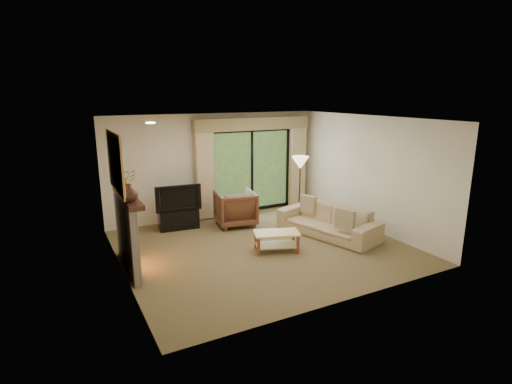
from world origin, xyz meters
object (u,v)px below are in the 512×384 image
media_console (179,219)px  sofa (328,221)px  armchair (235,208)px  coffee_table (276,242)px

media_console → sofa: (2.78, -2.00, 0.11)m
armchair → sofa: 2.20m
media_console → armchair: (1.28, -0.39, 0.19)m
armchair → coffee_table: (0.03, -1.87, -0.22)m
armchair → media_console: bearing=-7.4°
media_console → sofa: size_ratio=0.40×
sofa → coffee_table: (-1.47, -0.26, -0.13)m
armchair → coffee_table: bearing=100.6°
coffee_table → media_console: bearing=139.7°
sofa → coffee_table: bearing=-96.4°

